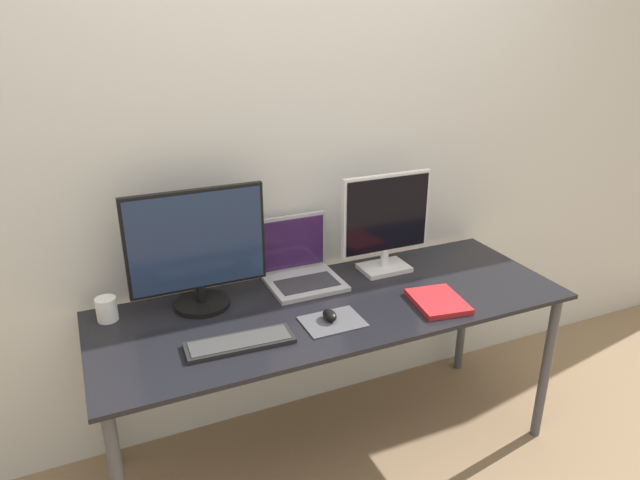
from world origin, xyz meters
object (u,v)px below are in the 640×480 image
Objects in this scene: monitor_right at (386,222)px; mouse at (330,315)px; laptop at (300,266)px; keyboard at (240,343)px; mug at (107,309)px; monitor_left at (197,249)px; book at (438,301)px.

monitor_right is 5.81× the size of mouse.
monitor_right is at bearing -7.72° from laptop.
mug is (-0.40, 0.37, 0.04)m from keyboard.
mug is at bearing 155.43° from mouse.
mouse is (0.41, -0.31, -0.22)m from monitor_left.
laptop reaches higher than mug.
monitor_left reaches higher than book.
book is at bearing -84.53° from monitor_right.
keyboard is at bearing -176.41° from mouse.
mug is at bearing 137.56° from keyboard.
book is at bearing -18.35° from mug.
monitor_right is 1.44× the size of laptop.
mouse is at bearing -24.57° from mug.
monitor_right is at bearing 23.60° from keyboard.
monitor_right is 0.87m from keyboard.
laptop is 0.79m from mug.
keyboard is (0.05, -0.34, -0.23)m from monitor_left.
monitor_right reaches higher than mug.
laptop is 0.59m from book.
book is at bearing -45.09° from laptop.
monitor_left is 1.73× the size of laptop.
mouse is (-0.41, -0.31, -0.20)m from monitor_right.
mug reaches higher than keyboard.
book is 2.87× the size of mug.
mug is at bearing 178.39° from monitor_right.
book is at bearing -23.19° from monitor_left.
mug is (-0.35, 0.03, -0.19)m from monitor_left.
monitor_right reaches higher than laptop.
mouse is (-0.03, -0.36, -0.04)m from laptop.
laptop is at bearing 1.38° from mug.
laptop is 0.55m from keyboard.
monitor_right is at bearing -1.61° from mug.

